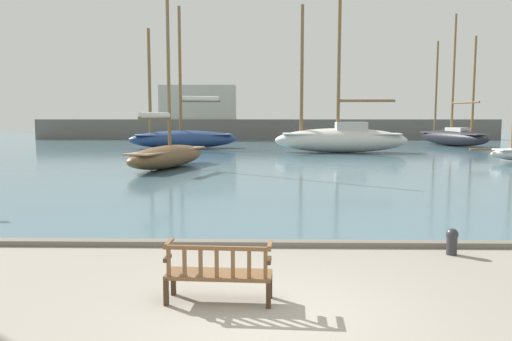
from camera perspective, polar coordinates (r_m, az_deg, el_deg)
The scene contains 10 objects.
ground_plane at distance 7.34m, azimuth 1.52°, elevation -16.31°, with size 160.00×160.00×0.00m, color gray.
harbor_water at distance 50.86m, azimuth 1.17°, elevation 3.01°, with size 100.00×80.00×0.08m, color slate.
quay_edge_kerb at distance 10.99m, azimuth 1.37°, elevation -8.33°, with size 40.00×0.30×0.12m, color slate.
park_bench at distance 7.71m, azimuth -4.29°, elevation -11.50°, with size 1.63×0.61×0.92m.
sailboat_outer_port at distance 43.89m, azimuth -8.29°, elevation 3.85°, with size 9.74×4.85×12.06m.
sailboat_far_port at distance 27.23m, azimuth -10.01°, elevation 1.85°, with size 3.93×8.00×10.21m.
sailboat_distant_harbor at distance 39.01m, azimuth 9.69°, elevation 3.75°, with size 10.25×2.97×13.00m.
sailboat_mid_starboard at distance 51.06m, azimuth 21.58°, elevation 3.79°, with size 4.68×9.95×12.31m.
mooring_bollard at distance 11.02m, azimuth 21.49°, elevation -7.41°, with size 0.24×0.24×0.55m.
far_breakwater at distance 61.19m, azimuth -0.28°, elevation 5.26°, with size 55.99×2.40×6.65m.
Camera 1 is at (-0.06, -6.79, 2.80)m, focal length 35.00 mm.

